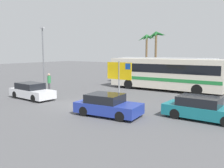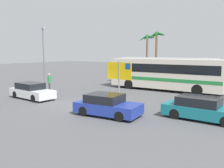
{
  "view_description": "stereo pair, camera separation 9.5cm",
  "coord_description": "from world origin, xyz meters",
  "px_view_note": "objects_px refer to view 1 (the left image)",
  "views": [
    {
      "loc": [
        11.34,
        -13.46,
        3.92
      ],
      "look_at": [
        0.45,
        2.79,
        1.3
      ],
      "focal_mm": 39.22,
      "sensor_mm": 36.0,
      "label": 1
    },
    {
      "loc": [
        11.42,
        -13.41,
        3.92
      ],
      "look_at": [
        0.45,
        2.79,
        1.3
      ],
      "focal_mm": 39.22,
      "sensor_mm": 36.0,
      "label": 2
    }
  ],
  "objects_px": {
    "bus_rear_coach": "(164,70)",
    "pedestrian_crossing_lot": "(49,81)",
    "bus_front_coach": "(165,73)",
    "car_white": "(32,91)",
    "ferry_sign": "(120,73)",
    "car_teal": "(202,109)",
    "car_blue": "(108,105)"
  },
  "relations": [
    {
      "from": "bus_rear_coach",
      "to": "pedestrian_crossing_lot",
      "type": "height_order",
      "value": "bus_rear_coach"
    },
    {
      "from": "bus_front_coach",
      "to": "car_white",
      "type": "distance_m",
      "value": 12.89
    },
    {
      "from": "ferry_sign",
      "to": "car_teal",
      "type": "xyz_separation_m",
      "value": [
        6.45,
        -1.28,
        -1.69
      ]
    },
    {
      "from": "pedestrian_crossing_lot",
      "to": "bus_rear_coach",
      "type": "bearing_deg",
      "value": -6.85
    },
    {
      "from": "car_white",
      "to": "car_teal",
      "type": "height_order",
      "value": "same"
    },
    {
      "from": "car_blue",
      "to": "car_teal",
      "type": "xyz_separation_m",
      "value": [
        5.07,
        2.31,
        0.0
      ]
    },
    {
      "from": "bus_rear_coach",
      "to": "ferry_sign",
      "type": "relative_size",
      "value": 3.55
    },
    {
      "from": "ferry_sign",
      "to": "car_white",
      "type": "bearing_deg",
      "value": -155.58
    },
    {
      "from": "pedestrian_crossing_lot",
      "to": "car_white",
      "type": "bearing_deg",
      "value": -131.18
    },
    {
      "from": "car_teal",
      "to": "pedestrian_crossing_lot",
      "type": "xyz_separation_m",
      "value": [
        -14.67,
        1.64,
        0.45
      ]
    },
    {
      "from": "car_blue",
      "to": "bus_rear_coach",
      "type": "bearing_deg",
      "value": 94.23
    },
    {
      "from": "car_blue",
      "to": "car_teal",
      "type": "height_order",
      "value": "same"
    },
    {
      "from": "ferry_sign",
      "to": "car_white",
      "type": "relative_size",
      "value": 0.73
    },
    {
      "from": "bus_front_coach",
      "to": "car_teal",
      "type": "distance_m",
      "value": 10.78
    },
    {
      "from": "car_teal",
      "to": "bus_front_coach",
      "type": "bearing_deg",
      "value": 125.22
    },
    {
      "from": "bus_front_coach",
      "to": "bus_rear_coach",
      "type": "relative_size",
      "value": 1.0
    },
    {
      "from": "car_blue",
      "to": "car_white",
      "type": "relative_size",
      "value": 0.94
    },
    {
      "from": "bus_front_coach",
      "to": "car_blue",
      "type": "height_order",
      "value": "bus_front_coach"
    },
    {
      "from": "ferry_sign",
      "to": "car_teal",
      "type": "relative_size",
      "value": 0.7
    },
    {
      "from": "ferry_sign",
      "to": "car_blue",
      "type": "xyz_separation_m",
      "value": [
        1.38,
        -3.6,
        -1.69
      ]
    },
    {
      "from": "bus_front_coach",
      "to": "car_white",
      "type": "height_order",
      "value": "bus_front_coach"
    },
    {
      "from": "bus_rear_coach",
      "to": "car_blue",
      "type": "relative_size",
      "value": 2.74
    },
    {
      "from": "bus_rear_coach",
      "to": "car_teal",
      "type": "bearing_deg",
      "value": -59.7
    },
    {
      "from": "bus_front_coach",
      "to": "pedestrian_crossing_lot",
      "type": "relative_size",
      "value": 6.24
    },
    {
      "from": "ferry_sign",
      "to": "pedestrian_crossing_lot",
      "type": "xyz_separation_m",
      "value": [
        -8.22,
        0.36,
        -1.24
      ]
    },
    {
      "from": "car_blue",
      "to": "car_white",
      "type": "xyz_separation_m",
      "value": [
        -8.31,
        0.87,
        -0.0
      ]
    },
    {
      "from": "car_teal",
      "to": "pedestrian_crossing_lot",
      "type": "distance_m",
      "value": 14.77
    },
    {
      "from": "pedestrian_crossing_lot",
      "to": "ferry_sign",
      "type": "bearing_deg",
      "value": -66.36
    },
    {
      "from": "bus_front_coach",
      "to": "ferry_sign",
      "type": "height_order",
      "value": "ferry_sign"
    },
    {
      "from": "ferry_sign",
      "to": "car_white",
      "type": "distance_m",
      "value": 7.64
    },
    {
      "from": "bus_front_coach",
      "to": "car_blue",
      "type": "relative_size",
      "value": 2.74
    },
    {
      "from": "pedestrian_crossing_lot",
      "to": "car_blue",
      "type": "bearing_deg",
      "value": -86.26
    }
  ]
}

